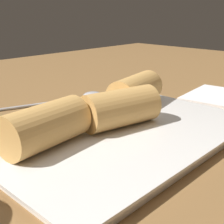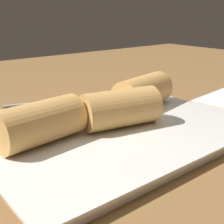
{
  "view_description": "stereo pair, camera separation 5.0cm",
  "coord_description": "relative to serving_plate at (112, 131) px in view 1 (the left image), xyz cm",
  "views": [
    {
      "loc": [
        31.0,
        27.36,
        18.28
      ],
      "look_at": [
        3.22,
        1.01,
        5.46
      ],
      "focal_mm": 50.0,
      "sensor_mm": 36.0,
      "label": 1
    },
    {
      "loc": [
        27.33,
        30.76,
        18.28
      ],
      "look_at": [
        3.22,
        1.01,
        5.46
      ],
      "focal_mm": 50.0,
      "sensor_mm": 36.0,
      "label": 2
    }
  ],
  "objects": [
    {
      "name": "serving_plate",
      "position": [
        0.0,
        0.0,
        0.0
      ],
      "size": [
        34.3,
        25.85,
        1.5
      ],
      "color": "white",
      "rests_on": "table_surface"
    },
    {
      "name": "spoon",
      "position": [
        -8.61,
        -16.29,
        -0.21
      ],
      "size": [
        19.87,
        8.06,
        1.25
      ],
      "color": "#B2B2B7",
      "rests_on": "table_surface"
    },
    {
      "name": "napkin",
      "position": [
        -27.64,
        2.07,
        -0.46
      ],
      "size": [
        14.63,
        12.86,
        0.6
      ],
      "color": "white",
      "rests_on": "table_surface"
    },
    {
      "name": "roll_front_left",
      "position": [
        9.17,
        -0.75,
        3.19
      ],
      "size": [
        11.03,
        5.95,
        4.9
      ],
      "color": "#DBA356",
      "rests_on": "serving_plate"
    },
    {
      "name": "roll_front_right",
      "position": [
        -9.53,
        -3.62,
        3.19
      ],
      "size": [
        11.12,
        6.87,
        4.9
      ],
      "color": "#DBA356",
      "rests_on": "serving_plate"
    },
    {
      "name": "table_surface",
      "position": [
        -3.22,
        -1.01,
        -1.76
      ],
      "size": [
        180.0,
        140.0,
        2.0
      ],
      "color": "olive",
      "rests_on": "ground"
    },
    {
      "name": "roll_back_left",
      "position": [
        -1.35,
        0.76,
        3.19
      ],
      "size": [
        11.12,
        6.85,
        4.9
      ],
      "color": "#DBA356",
      "rests_on": "serving_plate"
    }
  ]
}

